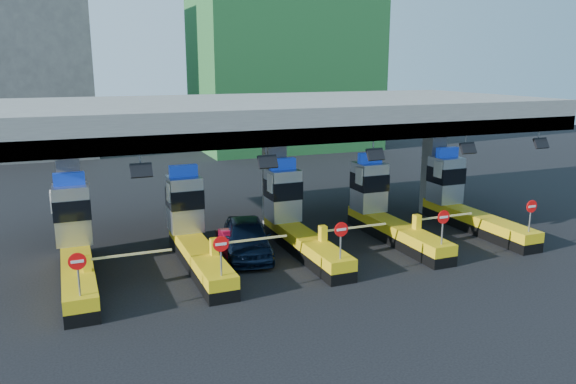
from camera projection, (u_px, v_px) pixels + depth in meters
name	position (u px, v px, depth m)	size (l,w,h in m)	color
ground	(296.00, 248.00, 27.27)	(120.00, 120.00, 0.00)	black
toll_canopy	(275.00, 117.00, 28.50)	(28.00, 12.09, 7.00)	slate
toll_lane_far_left	(75.00, 243.00, 23.56)	(4.43, 8.00, 4.16)	black
toll_lane_left	(193.00, 230.00, 25.38)	(4.43, 8.00, 4.16)	black
toll_lane_center	(294.00, 219.00, 27.21)	(4.43, 8.00, 4.16)	black
toll_lane_right	(383.00, 209.00, 29.04)	(4.43, 8.00, 4.16)	black
toll_lane_far_right	(462.00, 201.00, 30.86)	(4.43, 8.00, 4.16)	black
bg_building_scaffold	(284.00, 11.00, 57.45)	(18.00, 12.00, 28.00)	#1E5926
bg_building_concrete	(11.00, 61.00, 52.68)	(14.00, 10.00, 18.00)	#4C4C49
van	(247.00, 237.00, 26.09)	(2.07, 5.15, 1.76)	black
red_car	(236.00, 244.00, 26.09)	(1.25, 3.57, 1.18)	maroon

